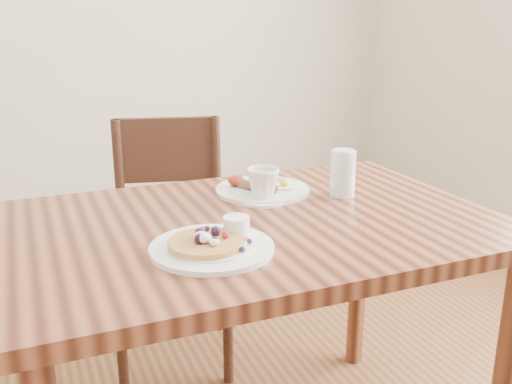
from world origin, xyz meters
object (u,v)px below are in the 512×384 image
teacup_saucer (263,186)px  water_glass (343,173)px  chair_far (171,230)px  dining_table (256,255)px  breakfast_plate (261,188)px  pancake_plate (213,244)px

teacup_saucer → water_glass: size_ratio=1.09×
chair_far → water_glass: 0.75m
teacup_saucer → dining_table: bearing=-120.1°
teacup_saucer → water_glass: (0.23, -0.04, 0.02)m
chair_far → teacup_saucer: bearing=117.4°
chair_far → breakfast_plate: (0.16, -0.47, 0.27)m
dining_table → pancake_plate: (-0.16, -0.15, 0.11)m
breakfast_plate → water_glass: (0.20, -0.12, 0.05)m
breakfast_plate → teacup_saucer: bearing=-110.2°
chair_far → teacup_saucer: chair_far is taller
dining_table → chair_far: bearing=94.7°
teacup_saucer → water_glass: water_glass is taller
dining_table → breakfast_plate: (0.10, 0.20, 0.11)m
breakfast_plate → chair_far: bearing=108.5°
pancake_plate → water_glass: size_ratio=2.10×
pancake_plate → chair_far: bearing=82.6°
dining_table → breakfast_plate: bearing=63.4°
pancake_plate → teacup_saucer: teacup_saucer is taller
pancake_plate → teacup_saucer: (0.24, 0.27, 0.03)m
chair_far → pancake_plate: (-0.11, -0.82, 0.27)m
water_glass → chair_far: bearing=121.4°
chair_far → dining_table: bearing=108.8°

